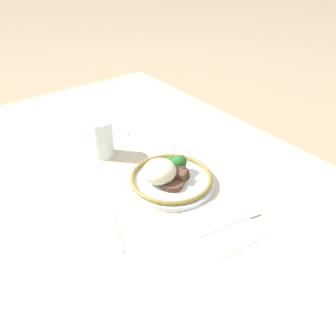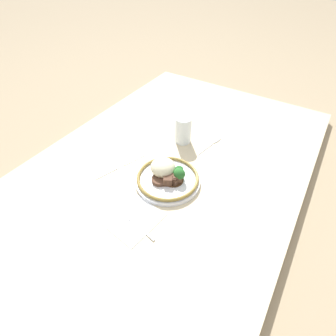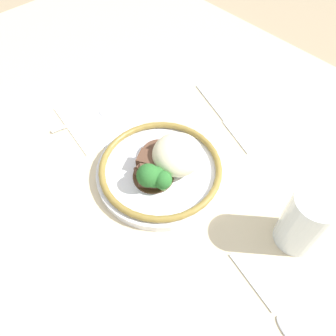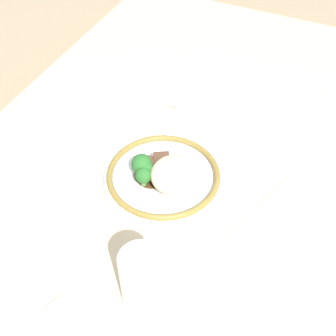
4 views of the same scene
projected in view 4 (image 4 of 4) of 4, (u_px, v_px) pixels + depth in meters
ground_plane at (178, 216)px, 0.93m from camera, size 8.00×8.00×0.00m
dining_table at (178, 209)px, 0.91m from camera, size 1.56×0.97×0.04m
napkin at (200, 122)px, 1.06m from camera, size 0.17×0.15×0.00m
plate at (164, 175)px, 0.91m from camera, size 0.24×0.24×0.08m
juice_glass at (142, 281)px, 0.72m from camera, size 0.07×0.07×0.11m
fork at (203, 120)px, 1.06m from camera, size 0.05×0.17×0.00m
knife at (259, 207)px, 0.89m from camera, size 0.21×0.08×0.00m
spoon at (60, 299)px, 0.76m from camera, size 0.16×0.04×0.01m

